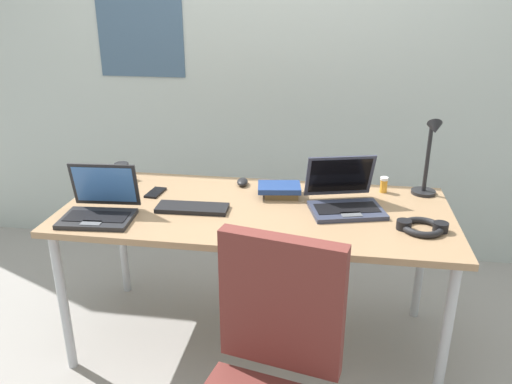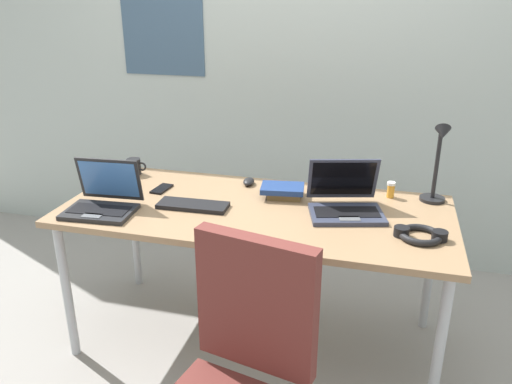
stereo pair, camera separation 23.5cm
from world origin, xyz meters
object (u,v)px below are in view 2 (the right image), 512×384
(cell_phone, at_px, (162,189))
(pill_bottle, at_px, (391,190))
(desk_lamp, at_px, (438,164))
(external_keyboard, at_px, (193,205))
(computer_mouse, at_px, (249,182))
(headphones, at_px, (420,235))
(laptop_back_left, at_px, (345,203))
(book_stack, at_px, (284,191))
(coffee_mug, at_px, (134,167))
(laptop_front_left, at_px, (103,201))

(cell_phone, bearing_deg, pill_bottle, 14.89)
(desk_lamp, bearing_deg, external_keyboard, -162.40)
(computer_mouse, xyz_separation_m, headphones, (0.85, -0.42, -0.00))
(laptop_back_left, distance_m, cell_phone, 0.93)
(laptop_back_left, bearing_deg, cell_phone, 177.15)
(computer_mouse, xyz_separation_m, book_stack, (0.21, -0.12, 0.01))
(computer_mouse, bearing_deg, desk_lamp, -6.62)
(external_keyboard, xyz_separation_m, cell_phone, (-0.24, 0.17, -0.01))
(book_stack, bearing_deg, coffee_mug, 172.35)
(laptop_front_left, bearing_deg, book_stack, 26.38)
(external_keyboard, bearing_deg, laptop_front_left, -161.84)
(book_stack, relative_size, coffee_mug, 2.00)
(laptop_front_left, xyz_separation_m, coffee_mug, (-0.10, 0.50, -0.00))
(laptop_back_left, height_order, pill_bottle, laptop_back_left)
(laptop_back_left, xyz_separation_m, external_keyboard, (-0.69, -0.13, -0.04))
(laptop_back_left, relative_size, book_stack, 1.73)
(external_keyboard, height_order, cell_phone, external_keyboard)
(computer_mouse, height_order, cell_phone, computer_mouse)
(book_stack, bearing_deg, headphones, -25.05)
(pill_bottle, distance_m, book_stack, 0.52)
(headphones, bearing_deg, laptop_front_left, -176.61)
(book_stack, bearing_deg, external_keyboard, -148.13)
(laptop_front_left, height_order, book_stack, laptop_front_left)
(laptop_front_left, distance_m, coffee_mug, 0.51)
(laptop_back_left, bearing_deg, laptop_front_left, -166.01)
(headphones, xyz_separation_m, pill_bottle, (-0.13, 0.43, 0.03))
(laptop_back_left, distance_m, headphones, 0.38)
(external_keyboard, xyz_separation_m, book_stack, (0.38, 0.24, 0.02))
(desk_lamp, relative_size, laptop_back_left, 1.02)
(computer_mouse, height_order, book_stack, book_stack)
(headphones, xyz_separation_m, book_stack, (-0.64, 0.30, 0.02))
(laptop_front_left, bearing_deg, desk_lamp, 18.33)
(laptop_front_left, xyz_separation_m, headphones, (1.40, 0.08, -0.03))
(external_keyboard, relative_size, cell_phone, 2.43)
(laptop_back_left, bearing_deg, external_keyboard, -169.70)
(cell_phone, relative_size, headphones, 0.64)
(external_keyboard, bearing_deg, cell_phone, 141.97)
(desk_lamp, bearing_deg, laptop_back_left, -150.93)
(headphones, bearing_deg, book_stack, 154.95)
(pill_bottle, bearing_deg, cell_phone, -170.16)
(cell_phone, xyz_separation_m, pill_bottle, (1.13, 0.20, 0.04))
(coffee_mug, bearing_deg, desk_lamp, -0.33)
(external_keyboard, xyz_separation_m, headphones, (1.02, -0.06, 0.01))
(cell_phone, distance_m, book_stack, 0.63)
(pill_bottle, bearing_deg, coffee_mug, -179.41)
(desk_lamp, relative_size, external_keyboard, 1.21)
(cell_phone, bearing_deg, book_stack, 11.05)
(external_keyboard, bearing_deg, headphones, -5.53)
(laptop_back_left, height_order, laptop_front_left, laptop_back_left)
(desk_lamp, bearing_deg, pill_bottle, 173.22)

